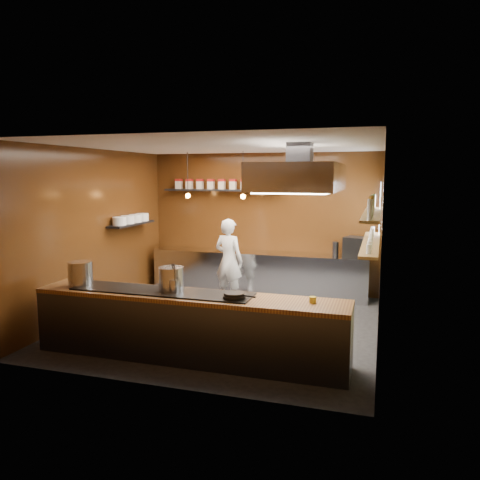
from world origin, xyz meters
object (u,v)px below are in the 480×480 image
at_px(extractor_hood, 299,177).
at_px(chef, 229,260).
at_px(stockpot_small, 171,278).
at_px(stockpot_large, 80,273).
at_px(espresso_machine, 356,247).

bearing_deg(extractor_hood, chef, 133.76).
bearing_deg(stockpot_small, stockpot_large, -175.91).
height_order(espresso_machine, chef, chef).
xyz_separation_m(stockpot_large, stockpot_small, (1.40, 0.10, -0.01)).
bearing_deg(extractor_hood, espresso_machine, 74.29).
height_order(extractor_hood, stockpot_small, extractor_hood).
bearing_deg(extractor_hood, stockpot_large, -157.73).
height_order(stockpot_large, espresso_machine, espresso_machine).
height_order(extractor_hood, stockpot_large, extractor_hood).
relative_size(extractor_hood, espresso_machine, 4.90).
relative_size(stockpot_small, espresso_machine, 0.85).
height_order(extractor_hood, espresso_machine, extractor_hood).
bearing_deg(stockpot_small, espresso_machine, 57.93).
relative_size(stockpot_small, chef, 0.21).
bearing_deg(stockpot_large, espresso_machine, 45.52).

